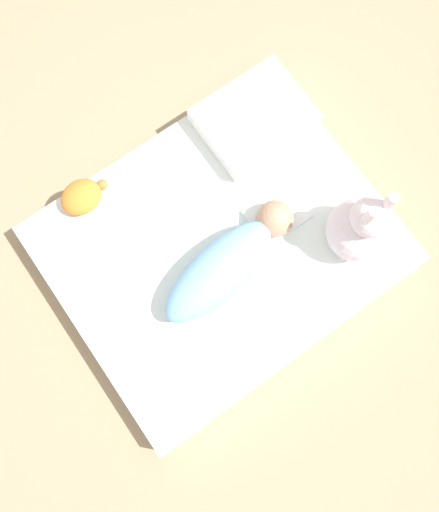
% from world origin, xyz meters
% --- Properties ---
extents(ground_plane, '(12.00, 12.00, 0.00)m').
position_xyz_m(ground_plane, '(0.00, 0.00, 0.00)').
color(ground_plane, '#9E8466').
extents(bed_mattress, '(1.16, 0.95, 0.13)m').
position_xyz_m(bed_mattress, '(0.00, 0.00, 0.07)').
color(bed_mattress, white).
rests_on(bed_mattress, ground_plane).
extents(burp_cloth, '(0.20, 0.16, 0.02)m').
position_xyz_m(burp_cloth, '(0.23, -0.03, 0.14)').
color(burp_cloth, white).
rests_on(burp_cloth, bed_mattress).
extents(swaddled_baby, '(0.58, 0.25, 0.15)m').
position_xyz_m(swaddled_baby, '(-0.03, -0.09, 0.21)').
color(swaddled_baby, '#7FB7E5').
rests_on(swaddled_baby, bed_mattress).
extents(pillow, '(0.39, 0.30, 0.08)m').
position_xyz_m(pillow, '(0.37, 0.30, 0.17)').
color(pillow, white).
rests_on(pillow, bed_mattress).
extents(bunny_plush, '(0.22, 0.22, 0.38)m').
position_xyz_m(bunny_plush, '(0.39, -0.25, 0.27)').
color(bunny_plush, silver).
rests_on(bunny_plush, bed_mattress).
extents(turtle_plush, '(0.18, 0.13, 0.08)m').
position_xyz_m(turtle_plush, '(-0.31, 0.41, 0.17)').
color(turtle_plush, orange).
rests_on(turtle_plush, bed_mattress).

